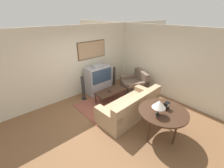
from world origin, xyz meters
TOP-DOWN VIEW (x-y plane):
  - ground_plane at (0.00, 0.00)m, footprint 12.00×12.00m
  - wall_back at (0.01, 2.13)m, footprint 12.00×0.10m
  - wall_right at (2.63, 0.00)m, footprint 0.06×12.00m
  - area_rug at (0.60, 0.75)m, footprint 2.32×1.52m
  - tv at (0.79, 1.71)m, footprint 1.02×0.54m
  - couch at (0.59, -0.29)m, footprint 2.21×1.05m
  - armchair at (2.02, 0.81)m, footprint 1.20×1.26m
  - coffee_table at (0.71, 0.85)m, footprint 1.18×0.55m
  - console_table at (0.54, -1.42)m, footprint 1.25×1.25m
  - table_lamp at (0.29, -1.41)m, footprint 0.33×0.33m
  - mantel_clock at (0.67, -1.41)m, footprint 0.16×0.10m
  - remote at (0.64, 0.84)m, footprint 0.06×0.16m
  - speaker_tower_left at (-0.01, 1.62)m, footprint 0.19×0.19m
  - speaker_tower_right at (1.59, 1.62)m, footprint 0.19×0.19m

SIDE VIEW (x-z plane):
  - ground_plane at x=0.00m, z-range 0.00..0.00m
  - area_rug at x=0.60m, z-range 0.00..0.01m
  - armchair at x=2.02m, z-range -0.15..0.72m
  - couch at x=0.59m, z-range -0.12..0.74m
  - coffee_table at x=0.71m, z-range 0.17..0.59m
  - remote at x=0.64m, z-range 0.42..0.44m
  - speaker_tower_left at x=-0.01m, z-range -0.03..0.93m
  - speaker_tower_right at x=1.59m, z-range -0.03..0.93m
  - tv at x=0.79m, z-range -0.03..1.19m
  - console_table at x=0.54m, z-range 0.34..1.15m
  - mantel_clock at x=0.67m, z-range 0.81..1.01m
  - table_lamp at x=0.29m, z-range 0.92..1.32m
  - wall_right at x=2.63m, z-range 0.00..2.70m
  - wall_back at x=0.01m, z-range 0.01..2.71m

